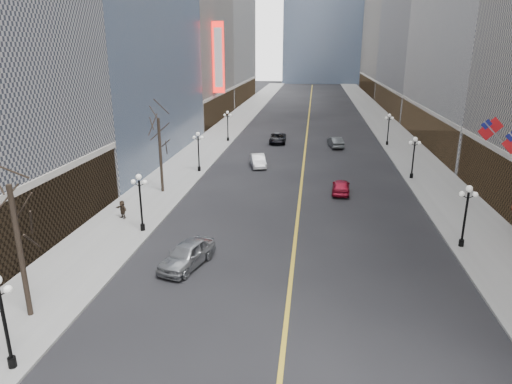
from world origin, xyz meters
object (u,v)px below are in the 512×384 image
(car_nb_far, at_px, (278,138))
(streetlamp_east_1, at_px, (466,210))
(streetlamp_east_2, at_px, (414,153))
(car_sb_far, at_px, (336,142))
(car_nb_mid, at_px, (258,161))
(streetlamp_west_2, at_px, (198,147))
(streetlamp_west_1, at_px, (140,197))
(streetlamp_west_0, at_px, (3,313))
(streetlamp_east_3, at_px, (389,126))
(car_nb_near, at_px, (187,254))
(car_sb_mid, at_px, (341,186))
(streetlamp_west_3, at_px, (228,123))

(car_nb_far, bearing_deg, streetlamp_east_1, -67.76)
(streetlamp_east_2, height_order, car_sb_far, streetlamp_east_2)
(car_nb_mid, relative_size, car_sb_far, 0.97)
(car_nb_mid, bearing_deg, streetlamp_west_2, -164.74)
(streetlamp_east_2, height_order, streetlamp_west_1, same)
(streetlamp_west_0, distance_m, streetlamp_west_2, 34.00)
(streetlamp_east_3, bearing_deg, car_nb_mid, -139.77)
(streetlamp_west_1, bearing_deg, streetlamp_east_2, 37.33)
(streetlamp_east_2, xyz_separation_m, car_sb_far, (-7.54, 15.84, -2.14))
(streetlamp_east_3, xyz_separation_m, car_nb_near, (-18.62, -41.20, -2.07))
(streetlamp_west_2, bearing_deg, car_nb_mid, 28.31)
(car_nb_near, distance_m, car_nb_mid, 26.69)
(streetlamp_west_0, distance_m, car_nb_far, 52.61)
(streetlamp_west_0, height_order, car_sb_mid, streetlamp_west_0)
(streetlamp_west_3, xyz_separation_m, car_nb_mid, (6.40, -14.55, -2.17))
(car_nb_far, relative_size, car_sb_mid, 1.23)
(streetlamp_west_1, distance_m, car_nb_mid, 22.48)
(streetlamp_west_1, xyz_separation_m, car_sb_far, (16.06, 33.84, -2.14))
(streetlamp_west_0, relative_size, streetlamp_west_1, 1.00)
(streetlamp_east_1, xyz_separation_m, streetlamp_east_3, (0.00, 36.00, 0.00))
(streetlamp_east_3, distance_m, streetlamp_west_0, 57.10)
(streetlamp_east_3, bearing_deg, streetlamp_west_3, 180.00)
(streetlamp_west_1, bearing_deg, car_nb_mid, 73.39)
(streetlamp_west_2, bearing_deg, streetlamp_west_1, -90.00)
(streetlamp_east_2, bearing_deg, car_nb_mid, 168.68)
(streetlamp_east_1, relative_size, car_nb_far, 0.88)
(streetlamp_east_1, distance_m, streetlamp_west_3, 43.05)
(car_nb_near, bearing_deg, car_nb_mid, 103.70)
(car_nb_mid, distance_m, car_sb_far, 15.72)
(streetlamp_east_2, distance_m, car_sb_far, 17.68)
(streetlamp_west_0, relative_size, car_sb_far, 0.98)
(car_nb_near, bearing_deg, car_sb_mid, 74.66)
(streetlamp_east_1, bearing_deg, streetlamp_west_2, 142.67)
(streetlamp_west_2, height_order, streetlamp_west_3, same)
(streetlamp_west_1, distance_m, car_sb_far, 37.52)
(streetlamp_west_1, bearing_deg, streetlamp_west_0, -90.00)
(streetlamp_west_0, xyz_separation_m, streetlamp_west_2, (0.00, 34.00, 0.00))
(streetlamp_west_2, relative_size, car_sb_far, 0.98)
(car_sb_far, bearing_deg, streetlamp_west_1, 54.96)
(streetlamp_west_2, bearing_deg, streetlamp_west_3, 90.00)
(streetlamp_west_2, relative_size, streetlamp_west_3, 1.00)
(streetlamp_east_1, height_order, car_nb_near, streetlamp_east_1)
(streetlamp_east_3, distance_m, streetlamp_west_1, 43.05)
(streetlamp_west_0, bearing_deg, streetlamp_east_1, 34.14)
(streetlamp_west_1, distance_m, car_nb_near, 7.49)
(streetlamp_east_3, xyz_separation_m, streetlamp_west_1, (-23.60, -36.00, 0.00))
(streetlamp_east_1, bearing_deg, car_nb_near, -164.39)
(streetlamp_east_3, bearing_deg, car_nb_far, 179.95)
(streetlamp_west_0, distance_m, streetlamp_west_3, 52.00)
(streetlamp_west_2, bearing_deg, streetlamp_east_1, -37.33)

